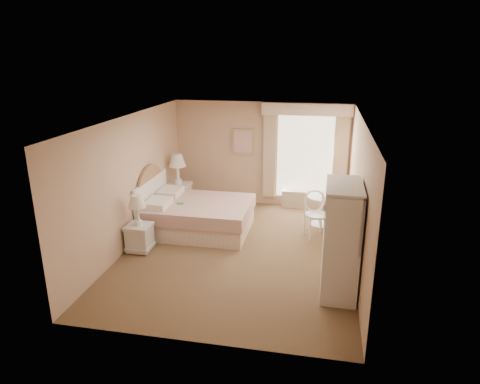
% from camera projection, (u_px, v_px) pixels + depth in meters
% --- Properties ---
extents(room, '(4.21, 5.51, 2.51)m').
position_uv_depth(room, '(239.00, 188.00, 7.74)').
color(room, brown).
rests_on(room, ground).
extents(window, '(2.05, 0.22, 2.51)m').
position_uv_depth(window, '(305.00, 153.00, 9.99)').
color(window, white).
rests_on(window, room).
extents(framed_art, '(0.52, 0.04, 0.62)m').
position_uv_depth(framed_art, '(242.00, 142.00, 10.26)').
color(framed_art, tan).
rests_on(framed_art, room).
extents(bed, '(2.14, 1.67, 1.47)m').
position_uv_depth(bed, '(194.00, 214.00, 8.97)').
color(bed, '#D5A48A').
rests_on(bed, room).
extents(nightstand_near, '(0.45, 0.45, 1.09)m').
position_uv_depth(nightstand_near, '(139.00, 230.00, 8.01)').
color(nightstand_near, silver).
rests_on(nightstand_near, room).
extents(nightstand_far, '(0.55, 0.55, 1.33)m').
position_uv_depth(nightstand_far, '(179.00, 189.00, 10.11)').
color(nightstand_far, silver).
rests_on(nightstand_far, room).
extents(round_table, '(0.62, 0.62, 0.66)m').
position_uv_depth(round_table, '(321.00, 206.00, 9.22)').
color(round_table, white).
rests_on(round_table, room).
extents(cafe_chair, '(0.59, 0.59, 0.95)m').
position_uv_depth(cafe_chair, '(315.00, 210.00, 8.63)').
color(cafe_chair, white).
rests_on(cafe_chair, room).
extents(armoire, '(0.53, 1.05, 1.75)m').
position_uv_depth(armoire, '(341.00, 248.00, 6.57)').
color(armoire, silver).
rests_on(armoire, room).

